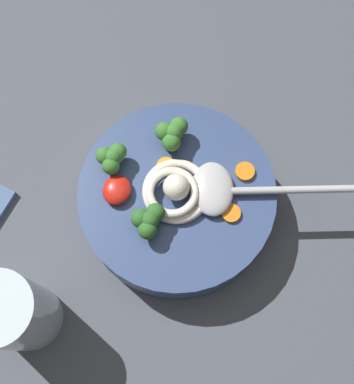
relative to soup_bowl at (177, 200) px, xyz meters
The scene contains 12 objects.
table_slab 6.14cm from the soup_bowl, 131.45° to the left, with size 132.44×132.44×4.05cm, color #474C56.
soup_bowl is the anchor object (origin of this frame).
noodle_pile 3.75cm from the soup_bowl, 33.74° to the right, with size 7.94×7.78×3.19cm.
soup_spoon 6.22cm from the soup_bowl, 103.86° to the left, with size 7.42×17.51×1.60cm.
chili_sauce_dollop 7.20cm from the soup_bowl, 77.18° to the right, with size 3.33×2.99×1.50cm, color red.
broccoli_floret_far 7.57cm from the soup_bowl, 162.35° to the right, with size 3.92×3.37×3.10cm.
broccoli_floret_right 8.80cm from the soup_bowl, 102.45° to the right, with size 3.63×3.12×2.87cm.
broccoli_floret_near_spoon 6.55cm from the soup_bowl, 25.76° to the right, with size 3.82×3.29×3.02cm.
carrot_slice_rear 6.80cm from the soup_bowl, 79.47° to the left, with size 2.00×2.00×0.47cm, color orange.
carrot_slice_beside_chili 8.16cm from the soup_bowl, 119.72° to the left, with size 2.08×2.08×0.51cm, color orange.
carrot_slice_extra_a 4.12cm from the soup_bowl, 140.27° to the right, with size 2.08×2.08×0.68cm, color orange.
drinking_glass 20.40cm from the soup_bowl, 38.84° to the right, with size 6.91×6.91×11.85cm, color silver.
Camera 1 is at (18.77, 0.96, 59.69)cm, focal length 46.61 mm.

